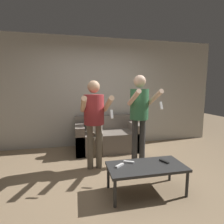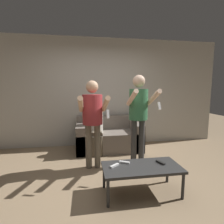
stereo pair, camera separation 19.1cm
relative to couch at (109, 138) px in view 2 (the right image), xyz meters
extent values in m
plane|color=#937A5B|center=(-0.23, -1.51, -0.28)|extent=(14.00, 14.00, 0.00)
cube|color=#B7B2A8|center=(-0.23, 0.44, 1.07)|extent=(6.40, 0.06, 2.70)
cube|color=slate|center=(0.00, -0.03, -0.06)|extent=(1.52, 0.80, 0.45)
cube|color=slate|center=(0.00, 0.29, 0.33)|extent=(1.52, 0.16, 0.33)
cube|color=slate|center=(-0.66, -0.03, 0.03)|extent=(0.20, 0.80, 0.63)
cube|color=slate|center=(0.66, -0.03, 0.03)|extent=(0.20, 0.80, 0.63)
cylinder|color=#6B6051|center=(-0.50, -0.93, 0.13)|extent=(0.11, 0.11, 0.82)
cylinder|color=#6B6051|center=(-0.34, -0.93, 0.13)|extent=(0.11, 0.11, 0.82)
cylinder|color=#9E2D33|center=(-0.42, -0.93, 0.80)|extent=(0.36, 0.36, 0.53)
sphere|color=tan|center=(-0.42, -0.93, 1.20)|extent=(0.22, 0.22, 0.22)
cylinder|color=tan|center=(-0.62, -1.22, 0.92)|extent=(0.08, 0.61, 0.31)
cylinder|color=tan|center=(-0.23, -1.22, 0.92)|extent=(0.08, 0.61, 0.31)
cube|color=white|center=(-0.23, -1.51, 0.80)|extent=(0.04, 0.08, 0.13)
cylinder|color=#383838|center=(0.35, -0.93, 0.16)|extent=(0.11, 0.11, 0.88)
cylinder|color=#383838|center=(0.50, -0.93, 0.16)|extent=(0.11, 0.11, 0.88)
cylinder|color=#337047|center=(0.42, -0.93, 0.88)|extent=(0.34, 0.34, 0.57)
sphere|color=beige|center=(0.42, -0.93, 1.30)|extent=(0.22, 0.22, 0.22)
cylinder|color=beige|center=(0.23, -1.17, 1.01)|extent=(0.08, 0.52, 0.31)
cylinder|color=beige|center=(0.62, -1.17, 1.01)|extent=(0.08, 0.52, 0.31)
cube|color=white|center=(0.62, -1.41, 0.90)|extent=(0.04, 0.08, 0.13)
cylinder|color=brown|center=(-0.40, -0.41, -0.06)|extent=(0.11, 0.11, 0.45)
cylinder|color=brown|center=(-0.24, -0.41, -0.06)|extent=(0.11, 0.11, 0.45)
cylinder|color=brown|center=(-0.40, -0.25, 0.19)|extent=(0.11, 0.32, 0.11)
cylinder|color=brown|center=(-0.24, -0.25, 0.19)|extent=(0.11, 0.32, 0.11)
cylinder|color=beige|center=(-0.32, -0.09, 0.41)|extent=(0.34, 0.34, 0.50)
sphere|color=beige|center=(-0.32, -0.09, 0.79)|extent=(0.22, 0.22, 0.22)
cube|color=#2D2D2D|center=(0.20, -1.84, 0.09)|extent=(1.08, 0.52, 0.04)
cylinder|color=#2D2D2D|center=(-0.30, -2.06, -0.10)|extent=(0.04, 0.04, 0.36)
cylinder|color=#2D2D2D|center=(0.69, -2.06, -0.10)|extent=(0.04, 0.04, 0.36)
cylinder|color=#2D2D2D|center=(-0.30, -1.63, -0.10)|extent=(0.04, 0.04, 0.36)
cylinder|color=#2D2D2D|center=(0.69, -1.63, -0.10)|extent=(0.04, 0.04, 0.36)
cube|color=black|center=(0.49, -1.80, 0.12)|extent=(0.09, 0.15, 0.02)
cube|color=white|center=(-0.17, -1.79, 0.12)|extent=(0.14, 0.12, 0.02)
cube|color=white|center=(-0.02, -1.71, 0.12)|extent=(0.15, 0.10, 0.02)
camera|label=1|loc=(-0.75, -4.00, 1.17)|focal=28.00mm
camera|label=2|loc=(-0.57, -4.03, 1.17)|focal=28.00mm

